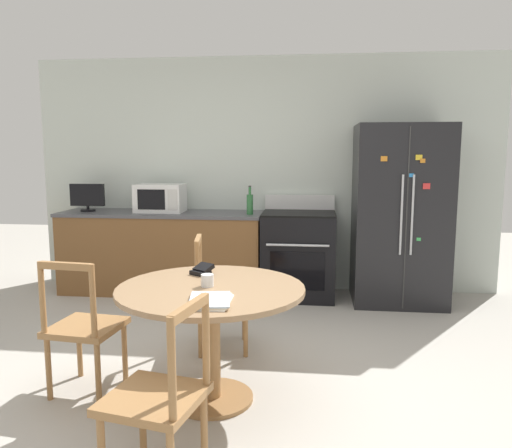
{
  "coord_description": "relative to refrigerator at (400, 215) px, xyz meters",
  "views": [
    {
      "loc": [
        0.55,
        -3.01,
        1.56
      ],
      "look_at": [
        0.08,
        1.15,
        0.95
      ],
      "focal_mm": 35.0,
      "sensor_mm": 36.0,
      "label": 1
    }
  ],
  "objects": [
    {
      "name": "microwave",
      "position": [
        -2.56,
        0.09,
        0.14
      ],
      "size": [
        0.52,
        0.35,
        0.31
      ],
      "color": "white",
      "rests_on": "kitchen_counter"
    },
    {
      "name": "refrigerator",
      "position": [
        0.0,
        0.0,
        0.0
      ],
      "size": [
        0.93,
        0.77,
        1.83
      ],
      "color": "black",
      "rests_on": "ground_plane"
    },
    {
      "name": "countertop_tv",
      "position": [
        -3.38,
        0.05,
        0.15
      ],
      "size": [
        0.38,
        0.16,
        0.31
      ],
      "color": "black",
      "rests_on": "kitchen_counter"
    },
    {
      "name": "kitchen_counter",
      "position": [
        -2.55,
        0.08,
        -0.46
      ],
      "size": [
        2.24,
        0.64,
        0.9
      ],
      "color": "brown",
      "rests_on": "ground_plane"
    },
    {
      "name": "ground_plane",
      "position": [
        -1.45,
        -2.21,
        -0.92
      ],
      "size": [
        14.0,
        14.0,
        0.0
      ],
      "primitive_type": "plane",
      "color": "#B2ADA3"
    },
    {
      "name": "dining_chair_far",
      "position": [
        -1.61,
        -1.47,
        -0.48
      ],
      "size": [
        0.48,
        0.48,
        0.9
      ],
      "rotation": [
        0.0,
        0.0,
        4.88
      ],
      "color": "#9E7042",
      "rests_on": "ground_plane"
    },
    {
      "name": "mail_stack",
      "position": [
        -1.45,
        -2.62,
        -0.17
      ],
      "size": [
        0.26,
        0.33,
        0.02
      ],
      "color": "white",
      "rests_on": "dining_table"
    },
    {
      "name": "counter_bottle",
      "position": [
        -1.55,
        -0.01,
        0.1
      ],
      "size": [
        0.07,
        0.07,
        0.3
      ],
      "color": "#2D6B38",
      "rests_on": "kitchen_counter"
    },
    {
      "name": "dining_chair_near",
      "position": [
        -1.58,
        -3.13,
        -0.48
      ],
      "size": [
        0.5,
        0.5,
        0.9
      ],
      "rotation": [
        0.0,
        0.0,
        1.37
      ],
      "color": "#9E7042",
      "rests_on": "ground_plane"
    },
    {
      "name": "back_wall",
      "position": [
        -1.45,
        0.44,
        0.38
      ],
      "size": [
        5.2,
        0.1,
        2.6
      ],
      "color": "silver",
      "rests_on": "ground_plane"
    },
    {
      "name": "wallet",
      "position": [
        -1.63,
        -1.99,
        -0.15
      ],
      "size": [
        0.17,
        0.17,
        0.07
      ],
      "color": "black",
      "rests_on": "dining_table"
    },
    {
      "name": "dining_chair_left",
      "position": [
        -2.34,
        -2.29,
        -0.48
      ],
      "size": [
        0.46,
        0.46,
        0.9
      ],
      "rotation": [
        0.0,
        0.0,
        6.17
      ],
      "color": "#9E7042",
      "rests_on": "ground_plane"
    },
    {
      "name": "oven_range",
      "position": [
        -1.04,
        0.05,
        -0.45
      ],
      "size": [
        0.77,
        0.68,
        1.08
      ],
      "color": "black",
      "rests_on": "ground_plane"
    },
    {
      "name": "candle_glass",
      "position": [
        -1.53,
        -2.29,
        -0.15
      ],
      "size": [
        0.08,
        0.08,
        0.08
      ],
      "color": "silver",
      "rests_on": "dining_table"
    },
    {
      "name": "dining_table",
      "position": [
        -1.51,
        -2.3,
        -0.33
      ],
      "size": [
        1.16,
        1.16,
        0.74
      ],
      "color": "#997551",
      "rests_on": "ground_plane"
    }
  ]
}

